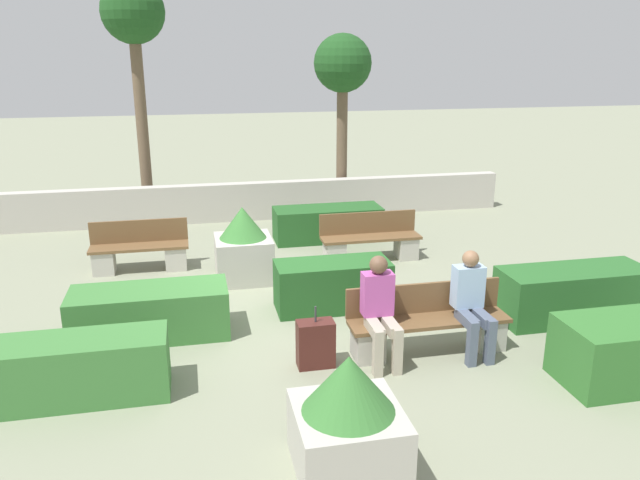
{
  "coord_description": "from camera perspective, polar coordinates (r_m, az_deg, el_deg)",
  "views": [
    {
      "loc": [
        -1.53,
        -8.54,
        3.74
      ],
      "look_at": [
        0.4,
        0.5,
        0.9
      ],
      "focal_mm": 35.0,
      "sensor_mm": 36.0,
      "label": 1
    }
  ],
  "objects": [
    {
      "name": "person_seated_woman",
      "position": [
        7.65,
        5.51,
        -5.98
      ],
      "size": [
        0.38,
        0.64,
        1.35
      ],
      "color": "#B2A893",
      "rests_on": "ground_plane"
    },
    {
      "name": "bench_front",
      "position": [
        8.16,
        9.84,
        -7.8
      ],
      "size": [
        2.07,
        0.48,
        0.86
      ],
      "color": "brown",
      "rests_on": "ground_plane"
    },
    {
      "name": "planter_corner_left",
      "position": [
        5.88,
        2.59,
        -15.9
      ],
      "size": [
        0.98,
        0.98,
        1.16
      ],
      "color": "#B7B2A8",
      "rests_on": "ground_plane"
    },
    {
      "name": "tree_center_left",
      "position": [
        14.72,
        2.08,
        15.28
      ],
      "size": [
        1.32,
        1.32,
        4.09
      ],
      "color": "brown",
      "rests_on": "ground_plane"
    },
    {
      "name": "hedge_block_mid_left",
      "position": [
        7.51,
        -21.01,
        -10.92
      ],
      "size": [
        1.89,
        0.68,
        0.71
      ],
      "color": "#3D7A38",
      "rests_on": "ground_plane"
    },
    {
      "name": "bench_left_side",
      "position": [
        11.37,
        -16.14,
        -1.1
      ],
      "size": [
        1.68,
        0.49,
        0.86
      ],
      "rotation": [
        0.0,
        0.0,
        -0.16
      ],
      "color": "brown",
      "rests_on": "ground_plane"
    },
    {
      "name": "perimeter_wall",
      "position": [
        14.31,
        -5.62,
        3.6
      ],
      "size": [
        11.54,
        0.3,
        0.85
      ],
      "color": "#B7B2A8",
      "rests_on": "ground_plane"
    },
    {
      "name": "ground_plane",
      "position": [
        9.45,
        -1.77,
        -6.25
      ],
      "size": [
        60.0,
        60.0,
        0.0
      ],
      "primitive_type": "plane",
      "color": "gray"
    },
    {
      "name": "person_seated_man",
      "position": [
        8.08,
        13.69,
        -5.24
      ],
      "size": [
        0.38,
        0.64,
        1.34
      ],
      "color": "#515B70",
      "rests_on": "ground_plane"
    },
    {
      "name": "planter_corner_right",
      "position": [
        10.48,
        -7.02,
        -0.6
      ],
      "size": [
        0.93,
        0.93,
        1.26
      ],
      "color": "#B7B2A8",
      "rests_on": "ground_plane"
    },
    {
      "name": "hedge_block_far_right",
      "position": [
        9.7,
        22.13,
        -4.56
      ],
      "size": [
        2.15,
        0.79,
        0.74
      ],
      "color": "#286028",
      "rests_on": "ground_plane"
    },
    {
      "name": "tree_leftmost",
      "position": [
        14.93,
        -16.68,
        18.49
      ],
      "size": [
        1.39,
        1.39,
        5.21
      ],
      "color": "brown",
      "rests_on": "ground_plane"
    },
    {
      "name": "hedge_block_mid_right",
      "position": [
        8.25,
        27.0,
        -8.96
      ],
      "size": [
        1.82,
        0.89,
        0.75
      ],
      "color": "#33702D",
      "rests_on": "ground_plane"
    },
    {
      "name": "hedge_block_far_left",
      "position": [
        8.75,
        -15.27,
        -6.43
      ],
      "size": [
        2.08,
        0.81,
        0.68
      ],
      "color": "#3D7A38",
      "rests_on": "ground_plane"
    },
    {
      "name": "hedge_block_near_right",
      "position": [
        12.69,
        0.71,
        1.52
      ],
      "size": [
        2.17,
        0.79,
        0.67
      ],
      "color": "#235623",
      "rests_on": "ground_plane"
    },
    {
      "name": "bench_right_side",
      "position": [
        11.49,
        4.62,
        -0.24
      ],
      "size": [
        1.83,
        0.48,
        0.86
      ],
      "rotation": [
        0.0,
        0.0,
        0.0
      ],
      "color": "brown",
      "rests_on": "ground_plane"
    },
    {
      "name": "hedge_block_near_left",
      "position": [
        9.33,
        1.16,
        -4.14
      ],
      "size": [
        1.7,
        0.71,
        0.73
      ],
      "color": "#235623",
      "rests_on": "ground_plane"
    },
    {
      "name": "suitcase",
      "position": [
        7.7,
        -0.41,
        -9.47
      ],
      "size": [
        0.45,
        0.25,
        0.79
      ],
      "color": "#471E19",
      "rests_on": "ground_plane"
    }
  ]
}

